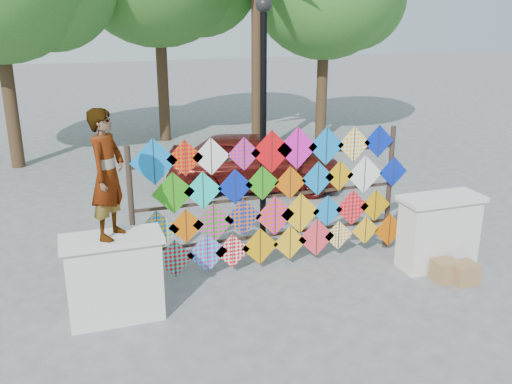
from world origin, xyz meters
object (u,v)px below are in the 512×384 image
(vendor_woman, at_px, (107,174))
(lamppost, at_px, (263,99))
(kite_rack, at_px, (274,199))
(sedan, at_px, (255,161))

(vendor_woman, distance_m, lamppost, 3.74)
(kite_rack, distance_m, sedan, 4.38)
(kite_rack, bearing_deg, lamppost, 78.63)
(sedan, xyz_separation_m, lamppost, (-0.82, -2.94, 1.98))
(sedan, bearing_deg, kite_rack, -175.25)
(vendor_woman, height_order, lamppost, lamppost)
(sedan, distance_m, lamppost, 3.64)
(kite_rack, xyz_separation_m, lamppost, (0.26, 1.28, 1.47))
(lamppost, bearing_deg, kite_rack, -101.37)
(vendor_woman, distance_m, sedan, 6.56)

